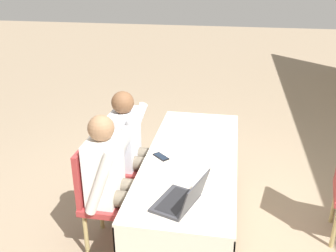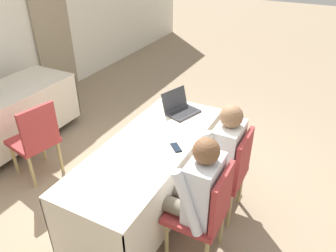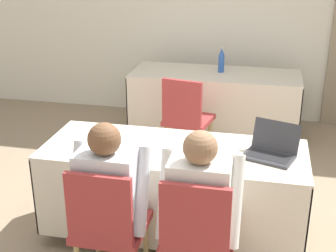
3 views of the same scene
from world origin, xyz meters
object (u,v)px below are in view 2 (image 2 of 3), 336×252
object	(u,v)px
cell_phone	(176,147)
laptop	(181,109)
chair_far_spare	(36,138)
person_white_shirt	(219,153)
chair_near_right	(228,170)
chair_near_left	(205,210)
person_checkered_shirt	(194,191)

from	to	relation	value
cell_phone	laptop	bearing A→B (deg)	65.58
chair_far_spare	person_white_shirt	world-z (taller)	person_white_shirt
laptop	cell_phone	size ratio (longest dim) A/B	2.69
chair_near_right	person_white_shirt	xyz separation A→B (m)	(0.00, 0.10, 0.16)
laptop	cell_phone	bearing A→B (deg)	-138.97
chair_far_spare	chair_near_right	bearing A→B (deg)	113.20
laptop	chair_near_right	world-z (taller)	laptop
chair_near_right	person_white_shirt	world-z (taller)	person_white_shirt
person_white_shirt	chair_near_right	bearing A→B (deg)	90.00
chair_near_left	person_checkered_shirt	size ratio (longest dim) A/B	0.78
chair_far_spare	person_checkered_shirt	distance (m)	1.91
chair_near_right	person_white_shirt	size ratio (longest dim) A/B	0.78
laptop	chair_far_spare	size ratio (longest dim) A/B	0.45
chair_far_spare	person_white_shirt	distance (m)	1.95
chair_far_spare	person_checkered_shirt	size ratio (longest dim) A/B	0.78
cell_phone	chair_near_right	size ratio (longest dim) A/B	0.17
person_checkered_shirt	person_white_shirt	bearing A→B (deg)	-180.00
person_checkered_shirt	person_white_shirt	xyz separation A→B (m)	(0.57, 0.00, 0.00)
chair_near_right	person_checkered_shirt	xyz separation A→B (m)	(-0.57, 0.10, 0.16)
cell_phone	chair_far_spare	bearing A→B (deg)	140.91
person_white_shirt	chair_near_left	bearing A→B (deg)	10.33
laptop	person_checkered_shirt	distance (m)	1.14
person_checkered_shirt	person_white_shirt	size ratio (longest dim) A/B	1.00
person_checkered_shirt	chair_near_right	bearing A→B (deg)	169.67
laptop	person_checkered_shirt	bearing A→B (deg)	-130.14
laptop	person_white_shirt	bearing A→B (deg)	-105.76
laptop	chair_near_left	world-z (taller)	laptop
laptop	person_white_shirt	world-z (taller)	person_white_shirt
chair_near_right	person_checkered_shirt	distance (m)	0.60
cell_phone	chair_near_left	distance (m)	0.61
chair_far_spare	laptop	bearing A→B (deg)	133.37
chair_near_left	chair_far_spare	world-z (taller)	same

